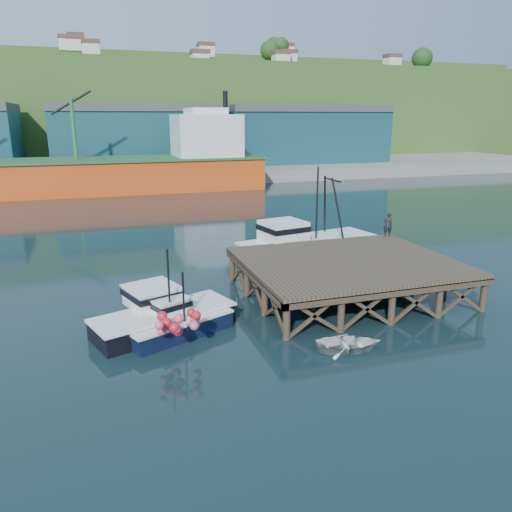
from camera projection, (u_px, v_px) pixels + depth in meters
name	position (u px, v px, depth m)	size (l,w,h in m)	color
ground	(259.00, 305.00, 27.98)	(300.00, 300.00, 0.00)	black
wharf	(349.00, 264.00, 28.95)	(12.00, 10.00, 2.62)	brown
far_quay	(138.00, 168.00, 91.74)	(160.00, 40.00, 2.00)	gray
warehouse_mid	(139.00, 139.00, 85.68)	(28.00, 16.00, 9.00)	#1A4B57
warehouse_right	(300.00, 137.00, 94.73)	(30.00, 16.00, 9.00)	#1A4B57
cargo_ship	(89.00, 169.00, 68.44)	(55.50, 10.00, 13.75)	#E54C15
hillside	(123.00, 113.00, 116.48)	(220.00, 50.00, 22.00)	#2D511E
boat_navy	(176.00, 321.00, 24.10)	(5.62, 3.95, 3.31)	#0E1532
boat_black	(161.00, 314.00, 24.64)	(7.40, 6.14, 4.30)	black
trawler	(307.00, 244.00, 35.61)	(10.75, 5.57, 6.85)	#F2E69C
dinghy	(349.00, 344.00, 22.47)	(2.12, 2.96, 0.61)	silver
dockworker	(388.00, 224.00, 34.49)	(0.63, 0.41, 1.73)	black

